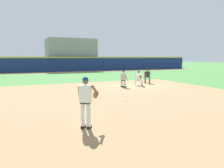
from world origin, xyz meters
The scene contains 11 objects.
ground_plane centered at (0.00, 0.00, 0.00)m, with size 160.00×160.00×0.00m, color #47843D.
infield_dirt_patch centered at (-3.72, -4.69, 0.00)m, with size 18.00×18.00×0.01m, color #A87F56.
warning_track_strip centered at (0.00, 20.00, 0.00)m, with size 48.00×3.20×0.01m, color #A87F56.
first_base_bag centered at (0.00, 0.00, 0.04)m, with size 0.38×0.38×0.09m, color white.
baseball centered at (-3.93, -5.65, 0.04)m, with size 0.07×0.07×0.07m, color white.
pitcher centered at (-7.40, -9.36, 1.06)m, with size 0.85×0.54×1.86m.
first_baseman centered at (0.30, 0.16, 0.73)m, with size 0.72×1.09×1.34m.
baserunner centered at (-1.45, -0.30, 0.79)m, with size 0.52×0.64×1.46m.
umpire centered at (1.99, 1.40, 0.79)m, with size 0.68×0.66×1.46m.
outfield_wall centered at (0.00, 22.00, 1.39)m, with size 48.00×0.54×2.60m.
stadium_seating_block centered at (0.00, 25.75, 3.02)m, with size 9.01×5.90×6.00m.
Camera 1 is at (-9.57, -16.69, 2.54)m, focal length 35.00 mm.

